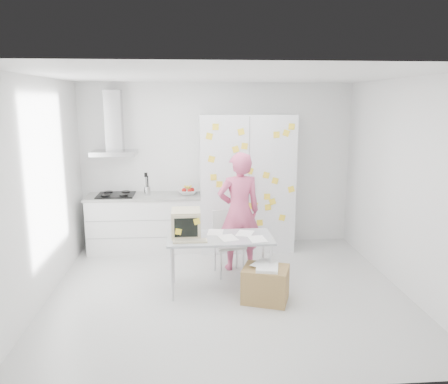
{
  "coord_description": "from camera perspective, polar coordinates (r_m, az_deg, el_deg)",
  "views": [
    {
      "loc": [
        -0.45,
        -5.24,
        2.42
      ],
      "look_at": [
        0.01,
        0.7,
        1.16
      ],
      "focal_mm": 35.0,
      "sensor_mm": 36.0,
      "label": 1
    }
  ],
  "objects": [
    {
      "name": "cardboard_box",
      "position": [
        5.47,
        5.45,
        -11.82
      ],
      "size": [
        0.65,
        0.58,
        0.47
      ],
      "rotation": [
        0.0,
        0.0,
        -0.34
      ],
      "color": "#A27F46",
      "rests_on": "ground"
    },
    {
      "name": "chair",
      "position": [
        6.21,
        0.49,
        -6.06
      ],
      "size": [
        0.47,
        0.47,
        0.89
      ],
      "rotation": [
        0.0,
        0.0,
        0.18
      ],
      "color": "beige",
      "rests_on": "ground"
    },
    {
      "name": "ceiling",
      "position": [
        5.27,
        0.48,
        14.97
      ],
      "size": [
        4.5,
        4.0,
        0.02
      ],
      "primitive_type": "cube",
      "color": "white",
      "rests_on": "walls"
    },
    {
      "name": "desk",
      "position": [
        5.57,
        -3.34,
        -4.97
      ],
      "size": [
        1.34,
        0.68,
        1.06
      ],
      "rotation": [
        0.0,
        0.0,
        0.01
      ],
      "color": "#ACB2B7",
      "rests_on": "ground"
    },
    {
      "name": "floor",
      "position": [
        5.8,
        0.43,
        -12.86
      ],
      "size": [
        4.5,
        4.0,
        0.02
      ],
      "primitive_type": "cube",
      "color": "silver",
      "rests_on": "ground"
    },
    {
      "name": "range_hood",
      "position": [
        7.2,
        -14.17,
        7.88
      ],
      "size": [
        0.7,
        0.48,
        1.01
      ],
      "color": "silver",
      "rests_on": "walls"
    },
    {
      "name": "tall_cabinet",
      "position": [
        7.1,
        2.92,
        1.19
      ],
      "size": [
        1.5,
        0.68,
        2.2
      ],
      "color": "silver",
      "rests_on": "ground"
    },
    {
      "name": "person",
      "position": [
        6.25,
        1.97,
        -2.58
      ],
      "size": [
        0.68,
        0.5,
        1.71
      ],
      "primitive_type": "imported",
      "rotation": [
        0.0,
        0.0,
        3.29
      ],
      "color": "#CD4F77",
      "rests_on": "ground"
    },
    {
      "name": "walls",
      "position": [
        6.08,
        -0.12,
        1.78
      ],
      "size": [
        4.52,
        4.01,
        2.7
      ],
      "color": "white",
      "rests_on": "ground"
    },
    {
      "name": "counter_run",
      "position": [
        7.25,
        -10.22,
        -3.87
      ],
      "size": [
        1.84,
        0.63,
        1.28
      ],
      "color": "white",
      "rests_on": "ground"
    }
  ]
}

